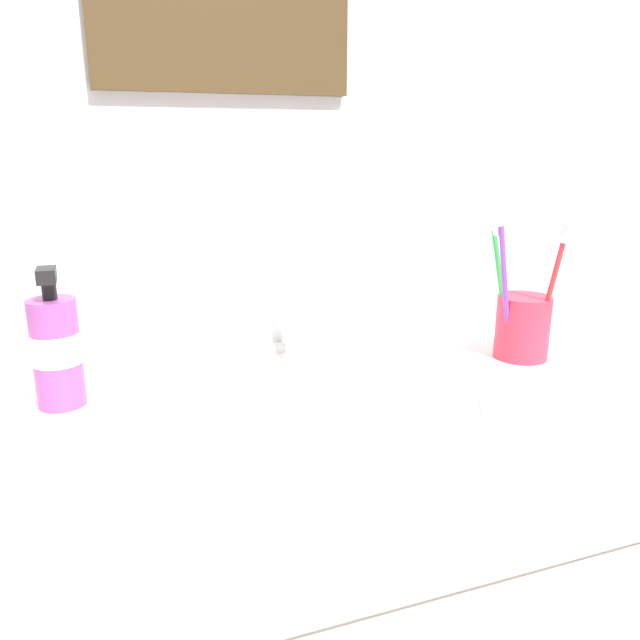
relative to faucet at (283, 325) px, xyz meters
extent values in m
cube|color=silver|center=(-0.03, 0.22, 0.31)|extent=(2.39, 0.04, 2.40)
cube|color=white|center=(-0.03, -0.16, -0.06)|extent=(1.19, 0.67, 0.04)
ellipsoid|color=white|center=(0.00, -0.19, -0.09)|extent=(0.35, 0.35, 0.10)
torus|color=white|center=(0.00, -0.19, -0.04)|extent=(0.41, 0.41, 0.02)
cylinder|color=#595B60|center=(0.00, -0.19, -0.14)|extent=(0.03, 0.03, 0.01)
cylinder|color=silver|center=(0.00, 0.02, 0.00)|extent=(0.02, 0.02, 0.08)
cylinder|color=silver|center=(0.00, -0.03, -0.01)|extent=(0.02, 0.11, 0.05)
cylinder|color=silver|center=(0.00, 0.04, 0.05)|extent=(0.01, 0.05, 0.01)
cylinder|color=#D8334C|center=(0.31, -0.14, 0.01)|extent=(0.08, 0.08, 0.09)
cylinder|color=purple|center=(0.27, -0.15, 0.06)|extent=(0.05, 0.02, 0.19)
cube|color=white|center=(0.25, -0.16, 0.15)|extent=(0.02, 0.01, 0.03)
cylinder|color=green|center=(0.28, -0.13, 0.06)|extent=(0.05, 0.02, 0.19)
cube|color=white|center=(0.26, -0.13, 0.16)|extent=(0.02, 0.01, 0.03)
cylinder|color=red|center=(0.33, -0.17, 0.05)|extent=(0.01, 0.04, 0.18)
cube|color=white|center=(0.33, -0.19, 0.14)|extent=(0.01, 0.02, 0.03)
cylinder|color=#B24CA5|center=(-0.30, -0.10, 0.02)|extent=(0.05, 0.05, 0.13)
cylinder|color=black|center=(-0.30, -0.10, 0.10)|extent=(0.02, 0.02, 0.02)
cube|color=black|center=(-0.30, -0.11, 0.12)|extent=(0.02, 0.04, 0.02)
cylinder|color=white|center=(-0.30, -0.10, 0.03)|extent=(0.06, 0.06, 0.04)
camera|label=1|loc=(-0.25, -0.84, 0.26)|focal=34.90mm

